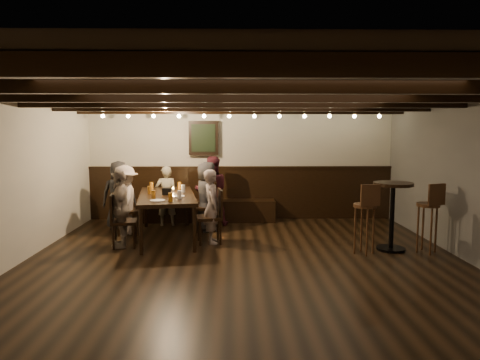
{
  "coord_description": "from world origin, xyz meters",
  "views": [
    {
      "loc": [
        -0.18,
        -5.69,
        1.89
      ],
      "look_at": [
        -0.06,
        1.3,
        1.09
      ],
      "focal_mm": 32.0,
      "sensor_mm": 36.0,
      "label": 1
    }
  ],
  "objects_px": {
    "dining_table": "(167,198)",
    "chair_left_near": "(128,219)",
    "person_left_near": "(125,200)",
    "person_left_far": "(121,209)",
    "chair_right_near": "(205,216)",
    "chair_right_far": "(210,226)",
    "bar_stool_right": "(427,227)",
    "person_right_far": "(212,206)",
    "person_bench_left": "(119,195)",
    "bar_stool_left": "(364,228)",
    "high_top_table": "(392,206)",
    "person_bench_right": "(212,191)",
    "person_right_near": "(207,196)",
    "person_bench_centre": "(166,196)",
    "chair_left_far": "(123,231)"
  },
  "relations": [
    {
      "from": "chair_right_far",
      "to": "high_top_table",
      "type": "bearing_deg",
      "value": -109.1
    },
    {
      "from": "person_left_near",
      "to": "chair_right_far",
      "type": "bearing_deg",
      "value": 58.51
    },
    {
      "from": "high_top_table",
      "to": "person_bench_right",
      "type": "bearing_deg",
      "value": 147.76
    },
    {
      "from": "person_bench_right",
      "to": "person_left_near",
      "type": "height_order",
      "value": "person_bench_right"
    },
    {
      "from": "chair_left_far",
      "to": "person_right_far",
      "type": "relative_size",
      "value": 0.7
    },
    {
      "from": "chair_right_near",
      "to": "person_left_far",
      "type": "bearing_deg",
      "value": 121.48
    },
    {
      "from": "chair_right_near",
      "to": "person_right_far",
      "type": "height_order",
      "value": "person_right_far"
    },
    {
      "from": "person_bench_centre",
      "to": "person_left_far",
      "type": "xyz_separation_m",
      "value": [
        -0.5,
        -1.6,
        0.04
      ]
    },
    {
      "from": "person_right_near",
      "to": "person_right_far",
      "type": "distance_m",
      "value": 0.9
    },
    {
      "from": "person_bench_centre",
      "to": "person_right_far",
      "type": "xyz_separation_m",
      "value": [
        0.98,
        -1.36,
        0.03
      ]
    },
    {
      "from": "person_bench_left",
      "to": "person_right_near",
      "type": "height_order",
      "value": "person_bench_left"
    },
    {
      "from": "chair_left_near",
      "to": "chair_right_near",
      "type": "height_order",
      "value": "chair_right_near"
    },
    {
      "from": "person_bench_centre",
      "to": "person_left_near",
      "type": "bearing_deg",
      "value": 38.66
    },
    {
      "from": "chair_right_near",
      "to": "person_right_far",
      "type": "bearing_deg",
      "value": -178.09
    },
    {
      "from": "person_right_far",
      "to": "bar_stool_left",
      "type": "bearing_deg",
      "value": -115.97
    },
    {
      "from": "chair_right_far",
      "to": "person_bench_left",
      "type": "relative_size",
      "value": 0.69
    },
    {
      "from": "bar_stool_left",
      "to": "high_top_table",
      "type": "bearing_deg",
      "value": 13.32
    },
    {
      "from": "person_bench_centre",
      "to": "person_bench_right",
      "type": "relative_size",
      "value": 0.86
    },
    {
      "from": "chair_left_near",
      "to": "person_right_far",
      "type": "relative_size",
      "value": 0.72
    },
    {
      "from": "dining_table",
      "to": "person_left_far",
      "type": "relative_size",
      "value": 1.74
    },
    {
      "from": "chair_left_near",
      "to": "chair_left_far",
      "type": "xyz_separation_m",
      "value": [
        0.15,
        -0.89,
        -0.01
      ]
    },
    {
      "from": "person_bench_left",
      "to": "bar_stool_left",
      "type": "xyz_separation_m",
      "value": [
        4.23,
        -1.78,
        -0.25
      ]
    },
    {
      "from": "person_bench_centre",
      "to": "person_bench_right",
      "type": "distance_m",
      "value": 0.92
    },
    {
      "from": "chair_left_near",
      "to": "person_left_near",
      "type": "relative_size",
      "value": 0.71
    },
    {
      "from": "person_left_far",
      "to": "bar_stool_left",
      "type": "xyz_separation_m",
      "value": [
        3.86,
        -0.47,
        -0.23
      ]
    },
    {
      "from": "person_bench_centre",
      "to": "person_right_far",
      "type": "height_order",
      "value": "person_right_far"
    },
    {
      "from": "person_left_near",
      "to": "dining_table",
      "type": "bearing_deg",
      "value": 59.04
    },
    {
      "from": "chair_right_near",
      "to": "bar_stool_right",
      "type": "distance_m",
      "value": 3.88
    },
    {
      "from": "chair_right_far",
      "to": "bar_stool_right",
      "type": "xyz_separation_m",
      "value": [
        3.42,
        -0.66,
        0.13
      ]
    },
    {
      "from": "chair_left_near",
      "to": "person_right_near",
      "type": "relative_size",
      "value": 0.69
    },
    {
      "from": "person_bench_centre",
      "to": "bar_stool_left",
      "type": "relative_size",
      "value": 1.09
    },
    {
      "from": "person_left_far",
      "to": "person_right_far",
      "type": "height_order",
      "value": "person_left_far"
    },
    {
      "from": "person_right_near",
      "to": "person_right_far",
      "type": "relative_size",
      "value": 1.05
    },
    {
      "from": "dining_table",
      "to": "chair_left_near",
      "type": "xyz_separation_m",
      "value": [
        -0.78,
        0.33,
        -0.44
      ]
    },
    {
      "from": "person_bench_left",
      "to": "person_right_far",
      "type": "relative_size",
      "value": 1.06
    },
    {
      "from": "chair_left_near",
      "to": "high_top_table",
      "type": "xyz_separation_m",
      "value": [
        4.48,
        -1.16,
        0.44
      ]
    },
    {
      "from": "person_left_near",
      "to": "chair_right_near",
      "type": "bearing_deg",
      "value": 90.0
    },
    {
      "from": "person_bench_left",
      "to": "person_right_near",
      "type": "distance_m",
      "value": 1.71
    },
    {
      "from": "person_left_near",
      "to": "person_left_far",
      "type": "bearing_deg",
      "value": 0.0
    },
    {
      "from": "person_left_near",
      "to": "high_top_table",
      "type": "height_order",
      "value": "person_left_near"
    },
    {
      "from": "dining_table",
      "to": "person_left_far",
      "type": "distance_m",
      "value": 0.88
    },
    {
      "from": "person_left_far",
      "to": "person_right_far",
      "type": "distance_m",
      "value": 1.5
    },
    {
      "from": "person_bench_left",
      "to": "person_left_near",
      "type": "relative_size",
      "value": 1.04
    },
    {
      "from": "person_bench_left",
      "to": "chair_right_far",
      "type": "bearing_deg",
      "value": 140.18
    },
    {
      "from": "chair_right_near",
      "to": "chair_right_far",
      "type": "height_order",
      "value": "chair_right_near"
    },
    {
      "from": "person_bench_right",
      "to": "person_left_near",
      "type": "xyz_separation_m",
      "value": [
        -1.56,
        -0.71,
        -0.06
      ]
    },
    {
      "from": "chair_left_near",
      "to": "person_right_far",
      "type": "bearing_deg",
      "value": 58.51
    },
    {
      "from": "person_right_far",
      "to": "chair_right_far",
      "type": "bearing_deg",
      "value": 90.0
    },
    {
      "from": "person_bench_right",
      "to": "person_right_near",
      "type": "height_order",
      "value": "person_bench_right"
    },
    {
      "from": "person_bench_right",
      "to": "person_left_far",
      "type": "height_order",
      "value": "person_bench_right"
    }
  ]
}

